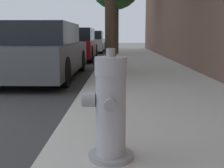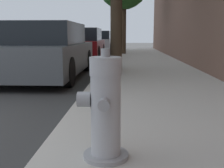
{
  "view_description": "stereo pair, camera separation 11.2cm",
  "coord_description": "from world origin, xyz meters",
  "px_view_note": "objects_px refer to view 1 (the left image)",
  "views": [
    {
      "loc": [
        2.79,
        -2.4,
        1.1
      ],
      "look_at": [
        2.73,
        0.96,
        0.51
      ],
      "focal_mm": 45.0,
      "sensor_mm": 36.0,
      "label": 1
    },
    {
      "loc": [
        2.9,
        -2.4,
        1.1
      ],
      "look_at": [
        2.73,
        0.96,
        0.51
      ],
      "focal_mm": 45.0,
      "sensor_mm": 36.0,
      "label": 2
    }
  ],
  "objects_px": {
    "parked_car_mid": "(75,45)",
    "parked_car_far": "(91,42)",
    "parked_car_near": "(41,52)",
    "fire_hydrant": "(110,110)"
  },
  "relations": [
    {
      "from": "fire_hydrant",
      "to": "parked_car_mid",
      "type": "xyz_separation_m",
      "value": [
        -1.82,
        10.36,
        0.17
      ]
    },
    {
      "from": "parked_car_near",
      "to": "parked_car_mid",
      "type": "bearing_deg",
      "value": 89.08
    },
    {
      "from": "parked_car_mid",
      "to": "parked_car_far",
      "type": "xyz_separation_m",
      "value": [
        0.17,
        6.01,
        -0.02
      ]
    },
    {
      "from": "parked_car_mid",
      "to": "parked_car_far",
      "type": "relative_size",
      "value": 0.9
    },
    {
      "from": "fire_hydrant",
      "to": "parked_car_far",
      "type": "xyz_separation_m",
      "value": [
        -1.66,
        16.38,
        0.15
      ]
    },
    {
      "from": "parked_car_near",
      "to": "parked_car_far",
      "type": "xyz_separation_m",
      "value": [
        0.25,
        11.3,
        -0.02
      ]
    },
    {
      "from": "parked_car_near",
      "to": "parked_car_mid",
      "type": "relative_size",
      "value": 1.18
    },
    {
      "from": "parked_car_near",
      "to": "parked_car_far",
      "type": "relative_size",
      "value": 1.06
    },
    {
      "from": "fire_hydrant",
      "to": "parked_car_far",
      "type": "bearing_deg",
      "value": 95.78
    },
    {
      "from": "fire_hydrant",
      "to": "parked_car_far",
      "type": "distance_m",
      "value": 16.46
    }
  ]
}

